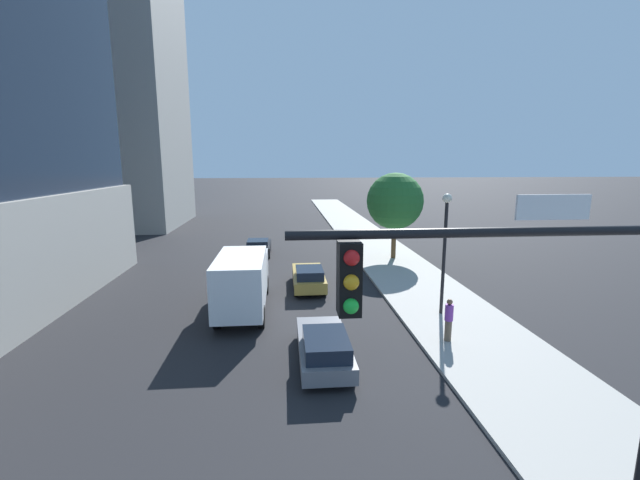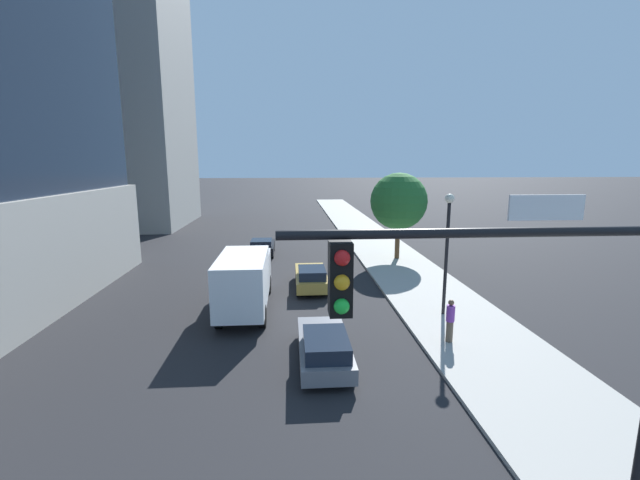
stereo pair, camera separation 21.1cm
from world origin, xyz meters
name	(u,v)px [view 2 (the right image)]	position (x,y,z in m)	size (l,w,h in m)	color
sidewalk	(433,297)	(8.23, 20.00, 0.07)	(5.16, 120.00, 0.15)	#9E9B93
construction_building	(122,59)	(-18.16, 49.58, 18.83)	(18.75, 15.76, 41.98)	gray
traffic_light_pole	(536,335)	(4.03, 4.15, 4.86)	(5.95, 0.48, 6.88)	black
street_lamp	(447,237)	(7.76, 17.24, 3.96)	(0.44, 0.44, 5.82)	black
street_tree	(399,201)	(8.54, 29.10, 4.50)	(4.25, 4.25, 6.49)	brown
car_black	(262,247)	(-1.89, 31.64, 0.67)	(1.93, 4.22, 1.35)	black
car_gray	(324,346)	(1.60, 12.89, 0.68)	(1.85, 4.77, 1.37)	slate
car_gold	(311,277)	(1.60, 22.27, 0.72)	(1.81, 4.80, 1.43)	#AD8938
box_truck	(245,278)	(-1.89, 18.74, 1.71)	(2.26, 7.28, 3.03)	silver
pedestrian_purple_shirt	(450,320)	(6.85, 14.14, 1.07)	(0.34, 0.34, 1.78)	brown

